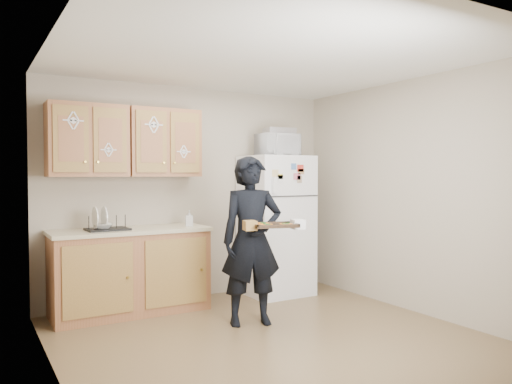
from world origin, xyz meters
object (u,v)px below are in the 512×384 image
refrigerator (276,225)px  person (252,240)px  dish_rack (107,222)px  microwave (277,145)px  baking_tray (274,226)px

refrigerator → person: size_ratio=1.03×
refrigerator → dish_rack: (-2.04, 0.02, 0.13)m
person → microwave: size_ratio=3.44×
person → baking_tray: size_ratio=4.03×
refrigerator → dish_rack: size_ratio=4.11×
person → dish_rack: 1.51m
dish_rack → microwave: bearing=-1.9°
person → microwave: (0.87, 0.89, 1.01)m
refrigerator → baking_tray: (-0.80, -1.23, 0.14)m
dish_rack → baking_tray: bearing=-45.1°
refrigerator → baking_tray: bearing=-123.2°
baking_tray → microwave: bearing=71.3°
refrigerator → microwave: 0.98m
baking_tray → microwave: (0.79, 1.18, 0.84)m
microwave → dish_rack: (-2.03, 0.07, -0.85)m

